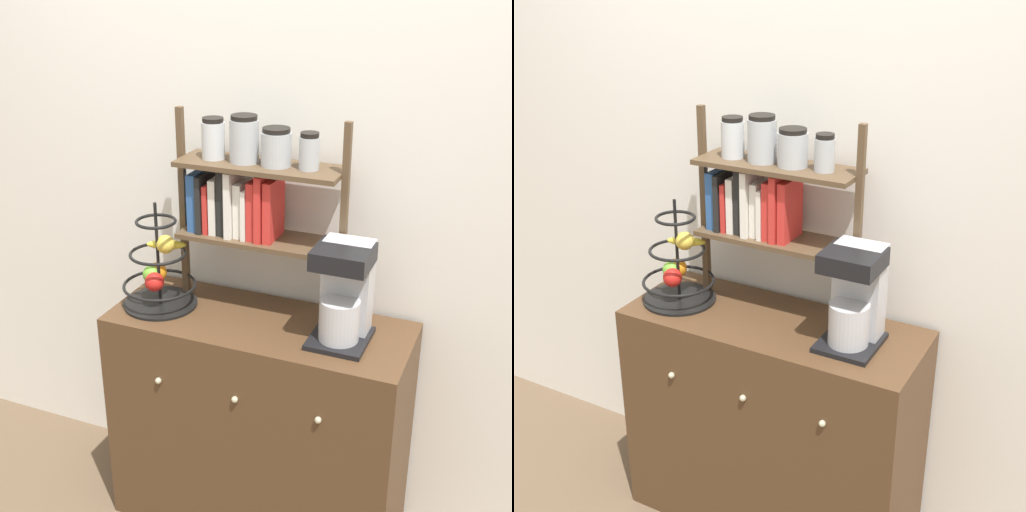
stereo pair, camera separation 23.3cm
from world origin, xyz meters
The scene contains 5 objects.
wall_back centered at (0.00, 0.48, 1.30)m, with size 7.00×0.05×2.60m, color silver.
sideboard centered at (0.00, 0.22, 0.45)m, with size 1.11×0.45×0.90m.
coffee_maker centered at (0.31, 0.22, 1.08)m, with size 0.20×0.23×0.35m.
fruit_stand centered at (-0.40, 0.20, 1.04)m, with size 0.28×0.28×0.41m.
shelf_hutch centered at (-0.09, 0.32, 1.36)m, with size 0.65×0.20×0.74m.
Camera 1 is at (0.87, -1.90, 2.15)m, focal length 50.00 mm.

